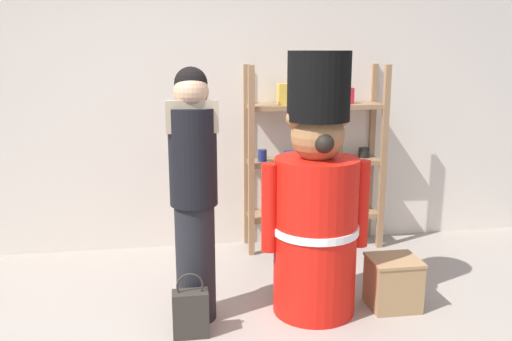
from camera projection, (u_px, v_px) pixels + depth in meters
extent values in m
cube|color=silver|center=(204.00, 103.00, 4.72)|extent=(6.40, 0.12, 2.60)
cube|color=#93704C|center=(251.00, 163.00, 4.52)|extent=(0.05, 0.05, 1.64)
cube|color=#93704C|center=(383.00, 159.00, 4.70)|extent=(0.05, 0.05, 1.64)
cube|color=#93704C|center=(246.00, 157.00, 4.81)|extent=(0.05, 0.05, 1.64)
cube|color=#93704C|center=(371.00, 153.00, 4.99)|extent=(0.05, 0.05, 1.64)
cube|color=#93704C|center=(313.00, 214.00, 4.87)|extent=(1.18, 0.30, 0.04)
cube|color=#93704C|center=(314.00, 161.00, 4.76)|extent=(1.18, 0.30, 0.04)
cube|color=#93704C|center=(315.00, 106.00, 4.65)|extent=(1.18, 0.30, 0.04)
cylinder|color=navy|center=(262.00, 155.00, 4.66)|extent=(0.08, 0.08, 0.10)
cylinder|color=blue|center=(289.00, 156.00, 4.68)|extent=(0.09, 0.09, 0.08)
cylinder|color=yellow|center=(314.00, 155.00, 4.74)|extent=(0.09, 0.09, 0.09)
cylinder|color=green|center=(338.00, 152.00, 4.81)|extent=(0.08, 0.08, 0.10)
cylinder|color=black|center=(364.00, 152.00, 4.84)|extent=(0.10, 0.10, 0.09)
cylinder|color=silver|center=(271.00, 205.00, 4.76)|extent=(0.06, 0.06, 0.18)
cylinder|color=navy|center=(313.00, 203.00, 4.83)|extent=(0.08, 0.08, 0.18)
cylinder|color=#596B33|center=(355.00, 202.00, 4.89)|extent=(0.06, 0.06, 0.17)
cube|color=gold|center=(286.00, 94.00, 4.59)|extent=(0.14, 0.11, 0.18)
cube|color=#B21E2D|center=(345.00, 96.00, 4.67)|extent=(0.14, 0.11, 0.14)
cylinder|color=red|center=(315.00, 236.00, 3.58)|extent=(0.55, 0.55, 1.07)
cylinder|color=white|center=(315.00, 228.00, 3.56)|extent=(0.58, 0.58, 0.05)
sphere|color=#996A41|center=(318.00, 136.00, 3.43)|extent=(0.35, 0.35, 0.35)
sphere|color=#996A41|center=(295.00, 118.00, 3.38)|extent=(0.12, 0.12, 0.12)
sphere|color=#996A41|center=(341.00, 117.00, 3.42)|extent=(0.12, 0.12, 0.12)
cylinder|color=black|center=(319.00, 86.00, 3.36)|extent=(0.40, 0.40, 0.44)
cylinder|color=red|center=(270.00, 208.00, 3.48)|extent=(0.11, 0.11, 0.59)
cylinder|color=red|center=(361.00, 204.00, 3.58)|extent=(0.11, 0.11, 0.59)
sphere|color=black|center=(324.00, 144.00, 3.28)|extent=(0.12, 0.12, 0.12)
cylinder|color=black|center=(196.00, 262.00, 3.50)|extent=(0.26, 0.26, 0.79)
cylinder|color=black|center=(193.00, 157.00, 3.35)|extent=(0.30, 0.30, 0.62)
sphere|color=tan|center=(191.00, 92.00, 3.26)|extent=(0.22, 0.22, 0.22)
cube|color=tan|center=(192.00, 117.00, 3.23)|extent=(0.32, 0.04, 0.20)
sphere|color=black|center=(191.00, 83.00, 3.27)|extent=(0.21, 0.21, 0.21)
cube|color=#332D28|center=(191.00, 314.00, 3.33)|extent=(0.22, 0.12, 0.30)
torus|color=#332D28|center=(190.00, 286.00, 3.29)|extent=(0.17, 0.01, 0.17)
cube|color=#9E7A51|center=(393.00, 284.00, 3.71)|extent=(0.33, 0.30, 0.34)
cube|color=#9E7A51|center=(394.00, 260.00, 3.67)|extent=(0.34, 0.31, 0.02)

